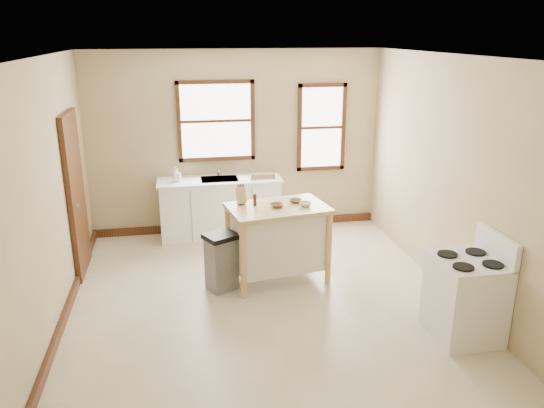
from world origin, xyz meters
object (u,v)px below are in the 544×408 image
Objects in this scene: dish_rack at (262,175)px; bowl_c at (305,204)px; trash_bin at (222,262)px; kitchen_island at (278,243)px; knife_block at (241,196)px; soap_bottle_a at (175,174)px; bowl_a at (277,205)px; pepper_grinder at (255,200)px; gas_stove at (466,286)px; soap_bottle_b at (177,175)px; bowl_b at (295,201)px.

dish_rack is 2.58× the size of bowl_c.
dish_rack is 0.55× the size of trash_bin.
kitchen_island is 0.76m from knife_block.
soap_bottle_a reaches higher than kitchen_island.
knife_block reaches higher than kitchen_island.
dish_rack is at bearing 60.58° from knife_block.
bowl_a is at bearing -35.97° from knife_block.
knife_block is 1.33× the size of pepper_grinder.
pepper_grinder is 2.63m from gas_stove.
soap_bottle_b is at bearing -157.32° from dish_rack.
kitchen_island is at bearing -67.33° from dish_rack.
soap_bottle_a is 1.80m from pepper_grinder.
bowl_a is at bearing -59.96° from soap_bottle_a.
kitchen_island is 6.02× the size of knife_block.
soap_bottle_b reaches higher than trash_bin.
soap_bottle_a is at bearing 109.26° from knife_block.
bowl_a is at bearing -136.60° from kitchen_island.
soap_bottle_a is 1.94m from trash_bin.
bowl_b is (0.19, -1.46, 0.03)m from dish_rack.
dish_rack reaches higher than kitchen_island.
knife_block is at bearing 163.42° from bowl_c.
soap_bottle_a is 0.31× the size of trash_bin.
gas_stove is (1.31, -1.59, -0.45)m from bowl_c.
pepper_grinder is (-0.33, -1.49, 0.09)m from dish_rack.
dish_rack is at bearing 97.46° from bowl_b.
bowl_c is (1.54, -1.67, -0.01)m from soap_bottle_b.
soap_bottle_a reaches higher than trash_bin.
bowl_a is 1.08× the size of bowl_c.
pepper_grinder reaches higher than bowl_a.
dish_rack is 1.65m from bowl_c.
soap_bottle_a is at bearing 133.57° from bowl_c.
bowl_a is (0.42, -0.20, -0.08)m from knife_block.
dish_rack is 0.35× the size of gas_stove.
bowl_a is 1.07× the size of bowl_b.
knife_block reaches higher than trash_bin.
gas_stove is at bearing -29.42° from soap_bottle_b.
knife_block is (-0.43, 0.18, 0.59)m from kitchen_island.
bowl_b is (0.52, 0.03, -0.06)m from pepper_grinder.
kitchen_island is (-0.06, -1.58, -0.48)m from dish_rack.
trash_bin is at bearing -153.38° from pepper_grinder.
gas_stove is (2.37, -1.50, 0.20)m from trash_bin.
gas_stove reaches higher than soap_bottle_b.
bowl_c is at bearing -4.43° from bowl_a.
bowl_a is 0.15× the size of gas_stove.
gas_stove is at bearing -50.59° from bowl_c.
bowl_c is 0.21× the size of trash_bin.
pepper_grinder is 0.21× the size of trash_bin.
bowl_c is at bearing -22.06° from trash_bin.
soap_bottle_a is 2.28m from bowl_c.
pepper_grinder reaches higher than bowl_c.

